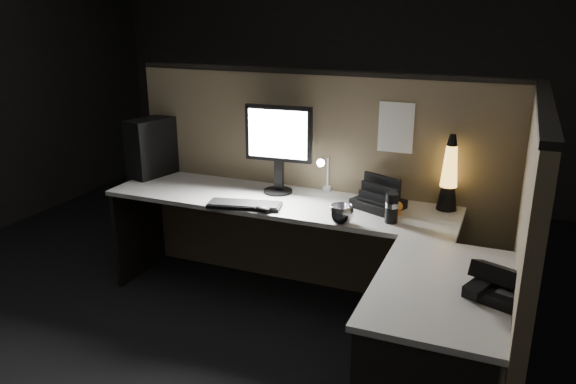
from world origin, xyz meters
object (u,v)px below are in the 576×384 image
at_px(keyboard, 245,205).
at_px(lava_lamp, 449,179).
at_px(monitor, 279,141).
at_px(desk_phone, 498,285).
at_px(pc_tower, 154,147).

relative_size(keyboard, lava_lamp, 0.97).
distance_m(monitor, keyboard, 0.50).
distance_m(monitor, desk_phone, 1.76).
relative_size(monitor, lava_lamp, 1.24).
relative_size(pc_tower, monitor, 0.73).
xyz_separation_m(keyboard, lava_lamp, (1.17, 0.43, 0.18)).
height_order(pc_tower, monitor, monitor).
distance_m(pc_tower, desk_phone, 2.66).
bearing_deg(monitor, keyboard, -106.38).
xyz_separation_m(pc_tower, keyboard, (0.93, -0.39, -0.20)).
distance_m(monitor, lava_lamp, 1.11).
bearing_deg(keyboard, monitor, 64.86).
bearing_deg(lava_lamp, keyboard, -159.64).
relative_size(monitor, desk_phone, 1.97).
bearing_deg(pc_tower, lava_lamp, 14.97).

